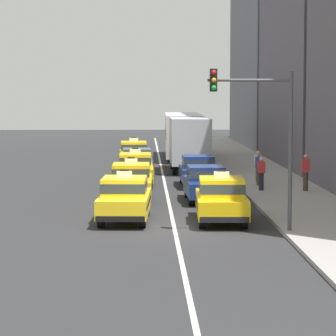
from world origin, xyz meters
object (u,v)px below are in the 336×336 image
taxi_left_second (131,181)px  traffic_light_pole (262,122)px  taxi_left_third (135,168)px  sedan_left_fourth (137,161)px  taxi_left_nearest (125,198)px  taxi_left_fifth (134,154)px  taxi_right_nearest (221,199)px  pedestrian_mid_block (261,173)px  sedan_right_second (206,182)px  pedestrian_near_crosswalk (306,172)px  pedestrian_by_storefront (259,169)px  box_truck_right_fourth (189,142)px  sedan_right_third (198,170)px  bus_right_fifth (183,133)px  pedestrian_trailing (258,166)px

taxi_left_second → traffic_light_pole: traffic_light_pole is taller
taxi_left_third → sedan_left_fourth: size_ratio=1.06×
taxi_left_nearest → taxi_left_fifth: same height
taxi_left_nearest → traffic_light_pole: size_ratio=0.83×
taxi_right_nearest → pedestrian_mid_block: bearing=73.2°
taxi_left_nearest → taxi_left_third: 12.37m
taxi_left_third → taxi_left_fifth: bearing=91.2°
taxi_left_second → sedan_right_second: size_ratio=1.06×
sedan_right_second → pedestrian_near_crosswalk: size_ratio=2.50×
traffic_light_pole → pedestrian_by_storefront: bearing=82.7°
taxi_left_fifth → sedan_right_second: taxi_left_fifth is taller
taxi_left_nearest → box_truck_right_fourth: (3.43, 20.21, 0.90)m
pedestrian_by_storefront → pedestrian_near_crosswalk: bearing=-53.2°
taxi_left_second → pedestrian_by_storefront: 7.98m
taxi_left_second → sedan_right_third: (3.31, 5.83, -0.03)m
taxi_left_fifth → bus_right_fifth: (3.46, 7.68, 0.94)m
sedan_right_second → taxi_left_nearest: bearing=-120.9°
bus_right_fifth → traffic_light_pole: traffic_light_pole is taller
taxi_left_nearest → taxi_left_second: same height
taxi_left_fifth → pedestrian_trailing: (6.62, -10.33, 0.08)m
taxi_left_third → bus_right_fifth: 18.64m
taxi_left_third → sedan_left_fourth: (0.03, 5.11, -0.03)m
taxi_left_nearest → taxi_left_third: bearing=88.8°
pedestrian_trailing → sedan_right_third: bearing=-165.9°
taxi_left_second → taxi_right_nearest: bearing=-61.5°
pedestrian_trailing → pedestrian_near_crosswalk: bearing=-68.5°
sedan_right_third → traffic_light_pole: bearing=-85.3°
taxi_left_second → traffic_light_pole: 10.60m
box_truck_right_fourth → pedestrian_by_storefront: 9.81m
sedan_left_fourth → sedan_right_second: (3.15, -11.74, 0.00)m
taxi_left_second → traffic_light_pole: (4.53, -9.12, 2.94)m
taxi_left_fifth → sedan_left_fourth: bearing=-87.5°
taxi_left_third → sedan_right_third: bearing=-8.7°
taxi_right_nearest → sedan_right_third: size_ratio=1.07×
pedestrian_mid_block → pedestrian_trailing: bearing=84.6°
sedan_right_second → box_truck_right_fourth: 14.50m
pedestrian_trailing → pedestrian_mid_block: bearing=-95.4°
box_truck_right_fourth → pedestrian_near_crosswalk: size_ratio=4.02×
taxi_right_nearest → bus_right_fifth: size_ratio=0.41×
pedestrian_by_storefront → bus_right_fifth: bearing=98.5°
bus_right_fifth → pedestrian_by_storefront: size_ratio=6.84×
taxi_left_nearest → taxi_left_third: size_ratio=1.01×
taxi_left_second → pedestrian_by_storefront: size_ratio=2.79×
taxi_left_nearest → taxi_right_nearest: 3.59m
pedestrian_trailing → traffic_light_pole: size_ratio=0.29×
sedan_right_third → bus_right_fifth: (0.04, 18.82, 0.97)m
taxi_left_second → sedan_left_fourth: size_ratio=1.06×
sedan_left_fourth → box_truck_right_fourth: 4.27m
pedestrian_near_crosswalk → taxi_left_second: bearing=-163.9°
sedan_right_second → taxi_right_nearest: bearing=-88.7°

